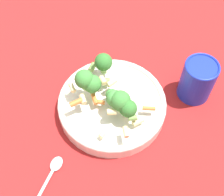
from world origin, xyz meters
TOP-DOWN VIEW (x-y plane):
  - ground_plane at (0.00, 0.00)m, footprint 3.00×3.00m
  - bowl at (0.00, 0.00)m, footprint 0.26×0.26m
  - pasta_salad at (0.00, -0.01)m, footprint 0.19×0.21m
  - cup at (-0.14, 0.16)m, footprint 0.08×0.08m
  - spoon at (0.22, -0.05)m, footprint 0.18×0.03m

SIDE VIEW (x-z plane):
  - ground_plane at x=0.00m, z-range 0.00..0.00m
  - spoon at x=0.22m, z-range 0.00..0.01m
  - bowl at x=0.00m, z-range 0.00..0.04m
  - cup at x=-0.14m, z-range 0.00..0.11m
  - pasta_salad at x=0.00m, z-range 0.04..0.12m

